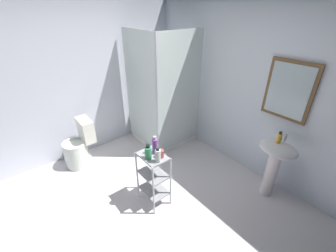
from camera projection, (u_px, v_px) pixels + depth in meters
The scene contains 13 objects.
ground_plane at pixel (144, 214), 2.74m from camera, with size 4.20×4.20×0.02m, color silver.
wall_back at pixel (247, 88), 3.14m from camera, with size 4.20×0.14×2.50m.
wall_left at pixel (74, 82), 3.39m from camera, with size 0.10×4.20×2.50m, color silver.
shower_stall at pixel (162, 120), 3.98m from camera, with size 0.92×0.92×2.00m.
pedestal_sink at pixel (275, 160), 2.76m from camera, with size 0.46×0.37×0.81m.
sink_faucet at pixel (285, 138), 2.69m from camera, with size 0.03×0.03×0.10m, color silver.
toilet at pixel (79, 147), 3.47m from camera, with size 0.37×0.49×0.76m.
storage_cart at pixel (153, 175), 2.73m from camera, with size 0.38×0.28×0.74m.
hand_soap_bottle at pixel (279, 138), 2.66m from camera, with size 0.06×0.06×0.15m.
conditioner_bottle_purple at pixel (155, 146), 2.57m from camera, with size 0.07×0.07×0.23m.
body_wash_bottle_green at pixel (148, 153), 2.49m from camera, with size 0.08×0.08×0.19m.
lotion_bottle_white at pixel (158, 156), 2.44m from camera, with size 0.07×0.07×0.19m.
rinse_cup at pixel (161, 154), 2.53m from camera, with size 0.07×0.07×0.09m, color #B24742.
Camera 1 is at (1.64, -0.92, 2.30)m, focal length 23.32 mm.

